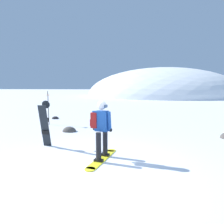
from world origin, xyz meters
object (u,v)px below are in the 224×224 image
snowboarder_main (101,128)px  rock_dark (55,119)px  spare_snowboard (45,124)px  piste_marker_near (48,105)px  rock_mid (69,131)px

snowboarder_main → rock_dark: snowboarder_main is taller
spare_snowboard → rock_dark: (-2.14, 5.77, -0.82)m
piste_marker_near → rock_mid: bearing=-40.5°
rock_mid → snowboarder_main: bearing=-57.1°
rock_dark → spare_snowboard: bearing=-69.7°
rock_dark → piste_marker_near: bearing=-76.2°
spare_snowboard → rock_mid: spare_snowboard is taller
spare_snowboard → piste_marker_near: 4.15m
rock_dark → rock_mid: (2.15, -3.40, 0.00)m
spare_snowboard → rock_mid: 2.51m
spare_snowboard → piste_marker_near: size_ratio=0.85×
spare_snowboard → rock_mid: bearing=89.6°
spare_snowboard → rock_mid: size_ratio=2.52×
spare_snowboard → rock_dark: size_ratio=3.51×
rock_mid → rock_dark: bearing=122.4°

